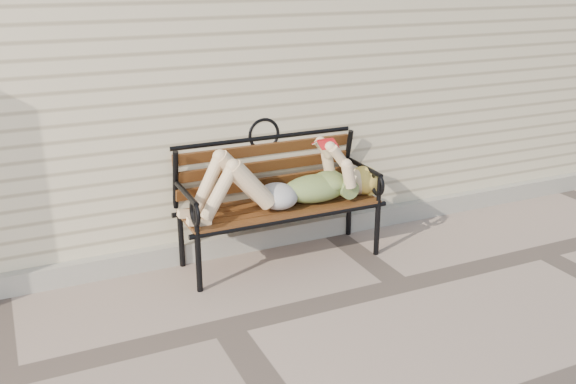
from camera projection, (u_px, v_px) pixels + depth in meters
name	position (u px, v px, depth m)	size (l,w,h in m)	color
ground	(227.00, 327.00, 3.84)	(80.00, 80.00, 0.00)	gray
house_wall	(112.00, 27.00, 5.90)	(8.00, 4.00, 3.00)	beige
foundation_strip	(181.00, 253.00, 4.64)	(8.00, 0.10, 0.15)	gray
garden_bench	(275.00, 183.00, 4.59)	(1.55, 0.62, 1.00)	black
reading_woman	(284.00, 184.00, 4.48)	(1.46, 0.33, 0.46)	#0B354D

